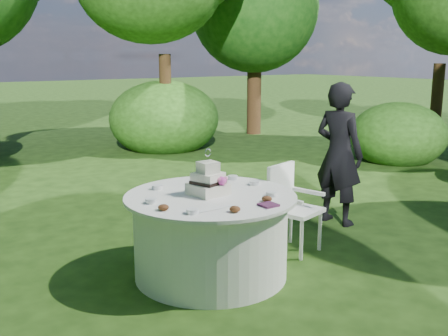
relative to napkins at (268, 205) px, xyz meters
The scene contains 9 objects.
ground 0.99m from the napkins, 108.85° to the left, with size 80.00×80.00×0.00m, color #18320D.
napkins is the anchor object (origin of this frame).
feather_plume 0.49m from the napkins, 158.21° to the left, with size 0.48×0.07×0.01m, color white.
guest 2.17m from the napkins, 27.22° to the left, with size 0.62×0.41×1.71m, color black.
table 0.72m from the napkins, 108.85° to the left, with size 1.56×1.56×0.77m.
cake 0.64m from the napkins, 108.15° to the left, with size 0.33×0.33×0.42m.
chair 1.10m from the napkins, 37.65° to the left, with size 0.55×0.54×0.90m.
votives 0.63m from the napkins, 104.89° to the left, with size 1.22×0.95×0.04m.
petal_cups 0.39m from the napkins, 152.97° to the left, with size 0.94×0.47×0.05m.
Camera 1 is at (-2.54, -3.80, 2.00)m, focal length 42.00 mm.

